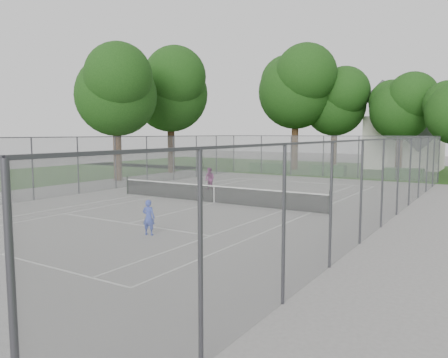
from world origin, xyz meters
The scene contains 16 objects.
ground centered at (0.00, 0.00, 0.00)m, with size 120.00×120.00×0.00m, color slate.
grass_far centered at (0.00, 26.00, 0.00)m, with size 60.00×20.00×0.00m, color #1F4313.
court_markings centered at (0.00, 0.00, 0.01)m, with size 11.03×23.83×0.01m.
tennis_net centered at (0.00, 0.00, 0.51)m, with size 12.87×0.10×1.10m.
perimeter_fence centered at (0.00, 0.00, 1.81)m, with size 18.08×34.08×3.52m.
tree_far_left centered at (-4.91, 22.46, 8.54)m, with size 8.64×7.89×12.43m.
tree_far_midleft centered at (-1.67, 25.04, 7.10)m, with size 7.19×6.56×10.33m.
tree_far_midright centered at (4.99, 23.56, 6.29)m, with size 6.37×5.82×9.16m.
tree_side_back centered at (-13.40, 12.89, 7.91)m, with size 8.01×7.31×11.51m.
tree_side_front centered at (-12.55, 5.19, 7.18)m, with size 7.27×6.64×10.45m.
hedge_left centered at (-5.96, 18.31, 0.44)m, with size 3.49×1.05×0.87m, color #1B4516.
hedge_mid centered at (0.16, 17.92, 0.47)m, with size 3.01×0.86×0.95m, color #1B4516.
hedge_right centered at (6.36, 18.32, 0.44)m, with size 2.96×1.09×0.89m, color #1B4516.
house centered at (4.29, 29.64, 3.66)m, with size 7.30×5.65×9.08m.
girl_player centered at (2.10, -7.48, 0.66)m, with size 0.48×0.31×1.31m, color #3145BA.
woman_player centered at (-3.17, 4.25, 0.74)m, with size 0.72×0.56×1.48m, color #762761.
Camera 1 is at (12.85, -19.30, 3.73)m, focal length 35.00 mm.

